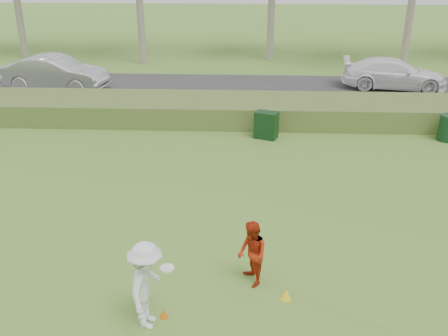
# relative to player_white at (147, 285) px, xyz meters

# --- Properties ---
(ground) EXTENTS (120.00, 120.00, 0.00)m
(ground) POSITION_rel_player_white_xyz_m (1.23, 0.64, -0.91)
(ground) COLOR #487627
(ground) RESTS_ON ground
(reed_strip) EXTENTS (80.00, 3.00, 0.90)m
(reed_strip) POSITION_rel_player_white_xyz_m (1.23, 12.64, -0.46)
(reed_strip) COLOR #486026
(reed_strip) RESTS_ON ground
(park_road) EXTENTS (80.00, 6.00, 0.06)m
(park_road) POSITION_rel_player_white_xyz_m (1.23, 17.64, -0.88)
(park_road) COLOR #2D2D2D
(park_road) RESTS_ON ground
(player_white) EXTENTS (0.93, 1.24, 1.82)m
(player_white) POSITION_rel_player_white_xyz_m (0.00, 0.00, 0.00)
(player_white) COLOR silver
(player_white) RESTS_ON ground
(player_red) EXTENTS (0.78, 0.88, 1.49)m
(player_red) POSITION_rel_player_white_xyz_m (1.98, 1.40, -0.17)
(player_red) COLOR #A3260D
(player_red) RESTS_ON ground
(cone_orange) EXTENTS (0.17, 0.17, 0.19)m
(cone_orange) POSITION_rel_player_white_xyz_m (0.25, 0.20, -0.81)
(cone_orange) COLOR #D8600B
(cone_orange) RESTS_ON ground
(cone_yellow) EXTENTS (0.23, 0.23, 0.25)m
(cone_yellow) POSITION_rel_player_white_xyz_m (2.71, 0.88, -0.79)
(cone_yellow) COLOR yellow
(cone_yellow) RESTS_ON ground
(utility_cabinet) EXTENTS (0.97, 0.79, 1.04)m
(utility_cabinet) POSITION_rel_player_white_xyz_m (2.57, 10.51, -0.39)
(utility_cabinet) COLOR black
(utility_cabinet) RESTS_ON ground
(trash_bin) EXTENTS (0.71, 0.71, 1.00)m
(trash_bin) POSITION_rel_player_white_xyz_m (9.40, 10.58, -0.41)
(trash_bin) COLOR black
(trash_bin) RESTS_ON ground
(car_mid) EXTENTS (5.42, 2.59, 1.71)m
(car_mid) POSITION_rel_player_white_xyz_m (-7.86, 16.91, 0.01)
(car_mid) COLOR #B4B3B8
(car_mid) RESTS_ON park_road
(car_right) EXTENTS (5.40, 2.77, 1.50)m
(car_right) POSITION_rel_player_white_xyz_m (9.31, 18.07, -0.10)
(car_right) COLOR white
(car_right) RESTS_ON park_road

